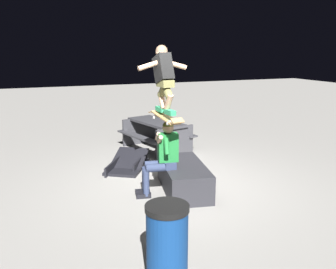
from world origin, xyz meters
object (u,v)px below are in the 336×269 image
(person_sitting_on_ledge, at_px, (162,155))
(picnic_table_back, at_px, (156,131))
(skater_airborne, at_px, (164,76))
(trash_bin, at_px, (167,245))
(skateboard, at_px, (165,117))
(ledge_box_main, at_px, (184,177))
(kicker_ramp, at_px, (127,165))

(person_sitting_on_ledge, xyz_separation_m, picnic_table_back, (2.83, -0.93, -0.25))
(skater_airborne, relative_size, trash_bin, 1.20)
(skateboard, xyz_separation_m, trash_bin, (-2.32, 0.89, -0.94))
(ledge_box_main, distance_m, picnic_table_back, 2.85)
(trash_bin, bearing_deg, person_sitting_on_ledge, -19.63)
(skateboard, relative_size, trash_bin, 1.10)
(ledge_box_main, height_order, person_sitting_on_ledge, person_sitting_on_ledge)
(picnic_table_back, bearing_deg, person_sitting_on_ledge, 161.83)
(person_sitting_on_ledge, xyz_separation_m, kicker_ramp, (1.66, 0.18, -0.68))
(skater_airborne, bearing_deg, picnic_table_back, -17.44)
(skateboard, height_order, picnic_table_back, skateboard)
(kicker_ramp, bearing_deg, skater_airborne, -172.37)
(kicker_ramp, bearing_deg, skateboard, -172.50)
(skater_airborne, bearing_deg, trash_bin, 159.53)
(skater_airborne, bearing_deg, person_sitting_on_ledge, 100.88)
(skateboard, distance_m, picnic_table_back, 3.15)
(person_sitting_on_ledge, distance_m, trash_bin, 2.53)
(ledge_box_main, relative_size, picnic_table_back, 0.78)
(kicker_ramp, relative_size, trash_bin, 1.48)
(ledge_box_main, relative_size, skater_airborne, 1.37)
(skater_airborne, distance_m, picnic_table_back, 3.36)
(ledge_box_main, height_order, skater_airborne, skater_airborne)
(ledge_box_main, relative_size, kicker_ramp, 1.11)
(skater_airborne, relative_size, kicker_ramp, 0.81)
(ledge_box_main, height_order, picnic_table_back, picnic_table_back)
(trash_bin, bearing_deg, skater_airborne, -20.47)
(picnic_table_back, relative_size, trash_bin, 2.12)
(picnic_table_back, bearing_deg, skateboard, 162.95)
(skateboard, distance_m, skater_airborne, 0.69)
(skateboard, bearing_deg, skater_airborne, 3.68)
(skateboard, bearing_deg, ledge_box_main, -77.56)
(ledge_box_main, bearing_deg, trash_bin, 151.93)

